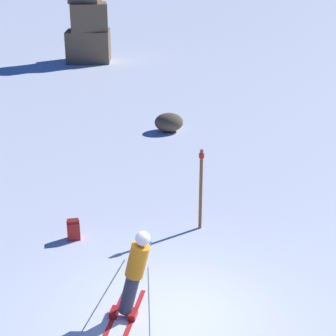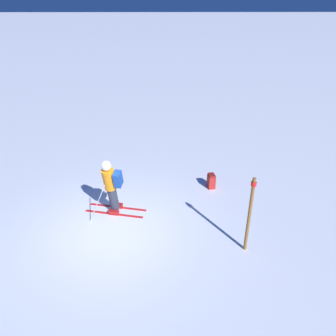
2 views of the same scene
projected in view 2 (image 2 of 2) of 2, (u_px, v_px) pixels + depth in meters
The scene contains 4 objects.
ground_plane at pixel (112, 228), 9.03m from camera, with size 300.00×300.00×0.00m, color white.
skier at pixel (111, 185), 9.08m from camera, with size 1.33×1.82×1.88m.
spare_backpack at pixel (211, 181), 10.87m from camera, with size 0.33×0.27×0.50m.
trail_marker at pixel (250, 212), 7.77m from camera, with size 0.13×0.13×2.06m.
Camera 2 is at (7.26, 1.41, 5.66)m, focal length 35.00 mm.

